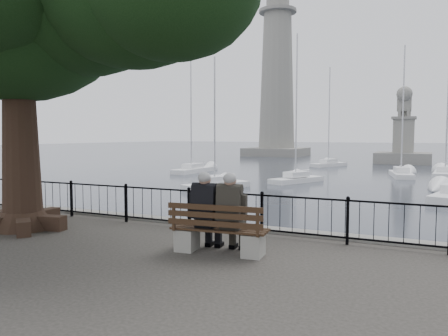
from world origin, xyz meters
The scene contains 13 objects.
harbor centered at (0.00, 3.00, -0.50)m, with size 260.00×260.00×1.20m.
railing centered at (0.00, 2.50, 0.56)m, with size 22.06×0.06×1.00m.
bench centered at (0.75, 0.63, 0.37)m, with size 2.04×0.79×1.05m.
person_left centered at (0.45, 0.72, 0.77)m, with size 0.51×0.86×1.67m.
person_right centered at (0.99, 0.77, 0.77)m, with size 0.51×0.86×1.67m.
lighthouse centered at (-18.00, 62.00, 10.93)m, with size 9.23×9.23×28.50m.
lion_monument centered at (2.00, 49.93, 1.35)m, with size 6.34×6.34×9.26m.
sailboat_a centered at (-7.59, 17.73, -0.72)m, with size 3.18×4.84×8.45m.
sailboat_b centered at (-3.89, 23.30, -0.66)m, with size 3.12×4.78×10.64m.
sailboat_e centered at (-14.77, 27.59, -0.66)m, with size 1.72×5.34×11.38m.
sailboat_f centered at (2.73, 31.10, -0.67)m, with size 2.29×5.23×10.74m.
sailboat_g centered at (6.00, 33.09, -0.68)m, with size 2.00×5.83×11.27m.
sailboat_h centered at (-5.08, 40.65, -0.67)m, with size 3.33×5.09×10.85m.
Camera 1 is at (4.52, -7.24, 2.41)m, focal length 35.00 mm.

